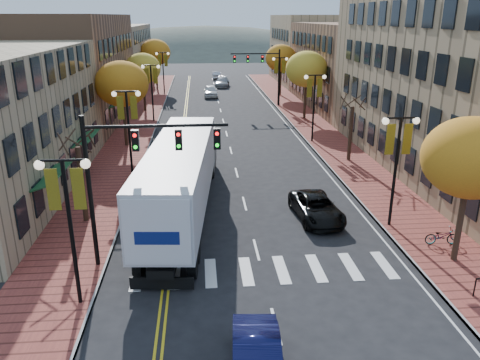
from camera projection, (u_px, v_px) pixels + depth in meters
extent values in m
plane|color=black|center=(268.00, 296.00, 19.16)|extent=(200.00, 200.00, 0.00)
cube|color=brown|center=(138.00, 125.00, 48.93)|extent=(4.00, 85.00, 0.15)
cube|color=brown|center=(307.00, 121.00, 50.42)|extent=(4.00, 85.00, 0.15)
cube|color=brown|center=(62.00, 69.00, 49.75)|extent=(12.00, 24.00, 11.00)
cube|color=#9E8966|center=(106.00, 57.00, 73.49)|extent=(12.00, 26.00, 9.50)
cube|color=brown|center=(367.00, 65.00, 58.51)|extent=(15.00, 24.00, 10.00)
cube|color=#9E8966|center=(322.00, 49.00, 79.01)|extent=(15.00, 20.00, 11.00)
cylinder|color=#382619|center=(82.00, 184.00, 25.18)|extent=(0.28, 0.28, 4.20)
cylinder|color=#382619|center=(125.00, 117.00, 40.10)|extent=(0.28, 0.28, 4.90)
ellipsoid|color=orange|center=(122.00, 84.00, 39.15)|extent=(4.48, 4.48, 3.81)
cylinder|color=#382619|center=(144.00, 91.00, 55.20)|extent=(0.28, 0.28, 4.55)
ellipsoid|color=yellow|center=(143.00, 68.00, 54.32)|extent=(4.16, 4.16, 3.54)
cylinder|color=#382619|center=(156.00, 72.00, 72.03)|extent=(0.28, 0.28, 5.04)
ellipsoid|color=orange|center=(155.00, 52.00, 71.05)|extent=(4.61, 4.61, 3.92)
cylinder|color=#382619|center=(461.00, 214.00, 20.98)|extent=(0.28, 0.28, 4.55)
ellipsoid|color=orange|center=(471.00, 158.00, 20.10)|extent=(4.16, 4.16, 3.54)
cylinder|color=#382619|center=(350.00, 134.00, 36.07)|extent=(0.28, 0.28, 4.20)
cylinder|color=#382619|center=(305.00, 96.00, 50.99)|extent=(0.28, 0.28, 4.90)
ellipsoid|color=yellow|center=(306.00, 69.00, 50.05)|extent=(4.48, 4.48, 3.81)
cylinder|color=#382619|center=(280.00, 78.00, 66.05)|extent=(0.28, 0.28, 4.76)
ellipsoid|color=orange|center=(281.00, 58.00, 65.13)|extent=(4.35, 4.35, 3.70)
cylinder|color=black|center=(72.00, 237.00, 17.54)|extent=(0.16, 0.16, 6.00)
cylinder|color=black|center=(62.00, 160.00, 16.54)|extent=(1.60, 0.10, 0.10)
sphere|color=#FFF2CC|center=(39.00, 165.00, 16.53)|extent=(0.36, 0.36, 0.36)
sphere|color=#FFF2CC|center=(85.00, 164.00, 16.66)|extent=(0.36, 0.36, 0.36)
cube|color=gold|center=(53.00, 190.00, 16.87)|extent=(0.45, 0.03, 1.60)
cube|color=gold|center=(78.00, 189.00, 16.95)|extent=(0.45, 0.03, 1.60)
cylinder|color=black|center=(129.00, 135.00, 32.58)|extent=(0.16, 0.16, 6.00)
cylinder|color=black|center=(126.00, 92.00, 31.58)|extent=(1.60, 0.10, 0.10)
sphere|color=#FFF2CC|center=(114.00, 94.00, 31.56)|extent=(0.36, 0.36, 0.36)
sphere|color=#FFF2CC|center=(138.00, 94.00, 31.70)|extent=(0.36, 0.36, 0.36)
cube|color=gold|center=(120.00, 108.00, 31.91)|extent=(0.45, 0.03, 1.60)
cube|color=gold|center=(134.00, 108.00, 31.98)|extent=(0.45, 0.03, 1.60)
cylinder|color=black|center=(152.00, 94.00, 49.49)|extent=(0.16, 0.16, 6.00)
cylinder|color=black|center=(150.00, 65.00, 48.50)|extent=(1.60, 0.10, 0.10)
sphere|color=#FFF2CC|center=(143.00, 67.00, 48.48)|extent=(0.36, 0.36, 0.36)
sphere|color=#FFF2CC|center=(158.00, 67.00, 48.61)|extent=(0.36, 0.36, 0.36)
cube|color=gold|center=(147.00, 76.00, 48.82)|extent=(0.45, 0.03, 1.60)
cube|color=gold|center=(155.00, 76.00, 48.90)|extent=(0.45, 0.03, 1.60)
cylinder|color=black|center=(163.00, 74.00, 66.41)|extent=(0.16, 0.16, 6.00)
cylinder|color=black|center=(162.00, 52.00, 65.41)|extent=(1.60, 0.10, 0.10)
sphere|color=#FFF2CC|center=(157.00, 54.00, 65.40)|extent=(0.36, 0.36, 0.36)
sphere|color=#FFF2CC|center=(168.00, 54.00, 65.53)|extent=(0.36, 0.36, 0.36)
cube|color=gold|center=(159.00, 61.00, 65.74)|extent=(0.45, 0.03, 1.60)
cube|color=gold|center=(166.00, 61.00, 65.81)|extent=(0.45, 0.03, 1.60)
cylinder|color=black|center=(395.00, 175.00, 24.42)|extent=(0.16, 0.16, 6.00)
cylinder|color=black|center=(401.00, 118.00, 23.43)|extent=(1.60, 0.10, 0.10)
sphere|color=#FFF2CC|center=(386.00, 121.00, 23.41)|extent=(0.36, 0.36, 0.36)
sphere|color=#FFF2CC|center=(416.00, 121.00, 23.55)|extent=(0.36, 0.36, 0.36)
cube|color=gold|center=(390.00, 139.00, 23.76)|extent=(0.45, 0.03, 1.60)
cube|color=gold|center=(407.00, 139.00, 23.83)|extent=(0.45, 0.03, 1.60)
cylinder|color=black|center=(314.00, 110.00, 41.34)|extent=(0.16, 0.16, 6.00)
cylinder|color=black|center=(315.00, 75.00, 40.34)|extent=(1.60, 0.10, 0.10)
sphere|color=#FFF2CC|center=(306.00, 77.00, 40.33)|extent=(0.36, 0.36, 0.36)
sphere|color=#FFF2CC|center=(324.00, 77.00, 40.46)|extent=(0.36, 0.36, 0.36)
cube|color=gold|center=(310.00, 88.00, 40.67)|extent=(0.45, 0.03, 1.60)
cube|color=gold|center=(320.00, 88.00, 40.75)|extent=(0.45, 0.03, 1.60)
cylinder|color=black|center=(279.00, 82.00, 58.26)|extent=(0.16, 0.16, 6.00)
cylinder|color=black|center=(280.00, 58.00, 57.26)|extent=(1.60, 0.10, 0.10)
sphere|color=#FFF2CC|center=(274.00, 59.00, 57.24)|extent=(0.36, 0.36, 0.36)
sphere|color=#FFF2CC|center=(287.00, 59.00, 57.38)|extent=(0.36, 0.36, 0.36)
cube|color=gold|center=(276.00, 67.00, 57.59)|extent=(0.45, 0.03, 1.60)
cube|color=gold|center=(284.00, 67.00, 57.66)|extent=(0.45, 0.03, 1.60)
cylinder|color=black|center=(90.00, 195.00, 20.20)|extent=(0.20, 0.20, 7.00)
cylinder|color=black|center=(156.00, 126.00, 19.46)|extent=(6.00, 0.14, 0.14)
cube|color=black|center=(135.00, 140.00, 19.58)|extent=(0.30, 0.25, 0.90)
sphere|color=#FF0C0C|center=(135.00, 135.00, 19.37)|extent=(0.16, 0.16, 0.16)
cube|color=black|center=(179.00, 140.00, 19.73)|extent=(0.30, 0.25, 0.90)
sphere|color=#FF0C0C|center=(178.00, 135.00, 19.51)|extent=(0.16, 0.16, 0.16)
cube|color=black|center=(217.00, 139.00, 19.86)|extent=(0.30, 0.25, 0.90)
sphere|color=#FF0C0C|center=(217.00, 134.00, 19.65)|extent=(0.16, 0.16, 0.16)
cylinder|color=black|center=(279.00, 78.00, 58.08)|extent=(0.20, 0.20, 7.00)
cylinder|color=black|center=(255.00, 54.00, 56.84)|extent=(6.00, 0.14, 0.14)
cube|color=black|center=(262.00, 59.00, 57.11)|extent=(0.30, 0.25, 0.90)
sphere|color=#FF0C0C|center=(263.00, 57.00, 56.90)|extent=(0.16, 0.16, 0.16)
cube|color=black|center=(248.00, 59.00, 56.96)|extent=(0.30, 0.25, 0.90)
sphere|color=#FF0C0C|center=(248.00, 57.00, 56.75)|extent=(0.16, 0.16, 0.16)
cube|color=black|center=(234.00, 59.00, 56.83)|extent=(0.30, 0.25, 0.90)
sphere|color=#FF0C0C|center=(235.00, 57.00, 56.61)|extent=(0.16, 0.16, 0.16)
cube|color=black|center=(181.00, 207.00, 25.62)|extent=(2.42, 14.45, 0.39)
cube|color=silver|center=(180.00, 173.00, 24.98)|extent=(4.18, 14.61, 3.10)
cube|color=black|center=(196.00, 148.00, 33.69)|extent=(3.06, 3.56, 2.77)
cylinder|color=black|center=(139.00, 266.00, 20.32)|extent=(0.49, 1.14, 1.11)
cylinder|color=black|center=(192.00, 266.00, 20.31)|extent=(0.49, 1.14, 1.11)
cylinder|color=black|center=(145.00, 252.00, 21.57)|extent=(0.49, 1.14, 1.11)
cylinder|color=black|center=(195.00, 252.00, 21.57)|extent=(0.49, 1.14, 1.11)
cylinder|color=black|center=(178.00, 171.00, 32.87)|extent=(0.49, 1.14, 1.11)
cylinder|color=black|center=(211.00, 171.00, 32.86)|extent=(0.49, 1.14, 1.11)
cylinder|color=black|center=(182.00, 160.00, 35.17)|extent=(0.49, 1.14, 1.11)
cylinder|color=black|center=(213.00, 161.00, 35.16)|extent=(0.49, 1.14, 1.11)
imported|color=black|center=(316.00, 208.00, 26.20)|extent=(2.55, 4.98, 1.35)
imported|color=white|center=(211.00, 91.00, 66.06)|extent=(1.93, 4.76, 1.62)
imported|color=#919298|center=(222.00, 82.00, 75.40)|extent=(2.76, 5.37, 1.49)
imported|color=#B9B7C0|center=(216.00, 75.00, 84.77)|extent=(1.43, 4.07, 1.34)
imported|color=gray|center=(442.00, 236.00, 23.02)|extent=(1.68, 0.68, 0.87)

